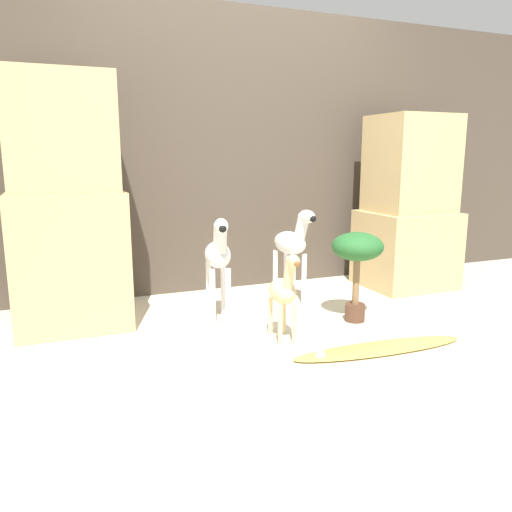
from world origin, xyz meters
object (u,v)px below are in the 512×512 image
(zebra_right, at_px, (293,244))
(potted_palm_front, at_px, (357,253))
(surfboard, at_px, (378,348))
(giraffe_figurine, at_px, (284,290))
(zebra_left, at_px, (218,256))

(zebra_right, bearing_deg, potted_palm_front, -69.78)
(zebra_right, distance_m, potted_palm_front, 0.58)
(zebra_right, bearing_deg, surfboard, -88.00)
(giraffe_figurine, height_order, potted_palm_front, potted_palm_front)
(potted_palm_front, distance_m, surfboard, 0.68)
(giraffe_figurine, bearing_deg, zebra_left, 118.43)
(zebra_right, height_order, potted_palm_front, zebra_right)
(giraffe_figurine, height_order, surfboard, giraffe_figurine)
(potted_palm_front, xyz_separation_m, surfboard, (-0.16, -0.49, -0.44))
(zebra_right, distance_m, giraffe_figurine, 0.80)
(giraffe_figurine, bearing_deg, zebra_right, 60.47)
(zebra_right, relative_size, surfboard, 0.66)
(zebra_left, distance_m, potted_palm_front, 0.89)
(zebra_right, bearing_deg, zebra_left, -160.50)
(zebra_left, relative_size, surfboard, 0.66)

